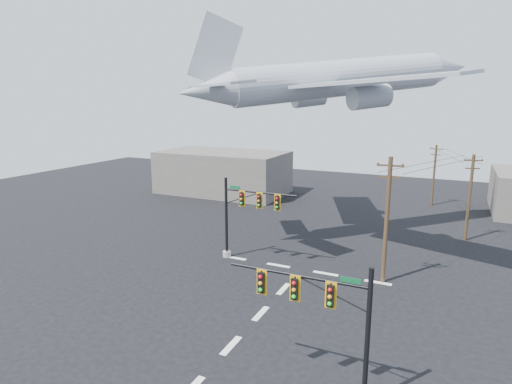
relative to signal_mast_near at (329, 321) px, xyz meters
The scene contains 10 objects.
ground 7.16m from the signal_mast_near, 164.22° to the left, with size 120.00×120.00×0.00m, color black.
lane_markings 9.87m from the signal_mast_near, 130.13° to the left, with size 14.00×21.20×0.01m.
signal_mast_near is the anchor object (origin of this frame).
signal_mast_far 17.59m from the signal_mast_near, 129.29° to the left, with size 6.66×0.77×6.99m.
utility_pole_a 14.02m from the signal_mast_near, 88.40° to the left, with size 1.89×0.31×9.42m.
utility_pole_b 28.01m from the signal_mast_near, 77.38° to the left, with size 1.66×0.56×8.37m.
utility_pole_c 41.22m from the signal_mast_near, 86.71° to the left, with size 1.57×0.51×7.80m.
power_lines 27.96m from the signal_mast_near, 82.22° to the left, with size 7.35×27.21×0.79m.
airliner 25.56m from the signal_mast_near, 104.18° to the left, with size 24.39×24.99×7.77m.
building_left 44.90m from the signal_mast_near, 125.24° to the left, with size 18.00×10.00×6.00m, color #635E57.
Camera 1 is at (10.24, -18.79, 13.35)m, focal length 30.00 mm.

